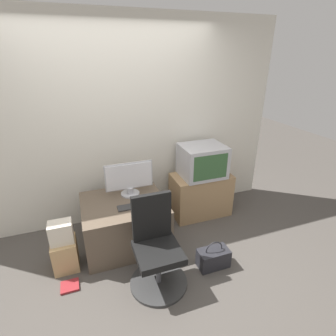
{
  "coord_description": "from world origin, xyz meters",
  "views": [
    {
      "loc": [
        -0.48,
        -1.93,
        2.14
      ],
      "look_at": [
        0.54,
        0.91,
        0.81
      ],
      "focal_mm": 28.0,
      "sensor_mm": 36.0,
      "label": 1
    }
  ],
  "objects_px": {
    "main_monitor": "(129,179)",
    "handbag": "(213,258)",
    "mouse": "(155,203)",
    "office_chair": "(156,252)",
    "keyboard": "(133,206)",
    "cardboard_box_lower": "(65,254)",
    "crt_tv": "(202,161)",
    "book": "(70,286)"
  },
  "relations": [
    {
      "from": "mouse",
      "to": "handbag",
      "type": "bearing_deg",
      "value": -48.97
    },
    {
      "from": "keyboard",
      "to": "crt_tv",
      "type": "distance_m",
      "value": 1.15
    },
    {
      "from": "office_chair",
      "to": "book",
      "type": "xyz_separation_m",
      "value": [
        -0.85,
        0.2,
        -0.35
      ]
    },
    {
      "from": "mouse",
      "to": "book",
      "type": "xyz_separation_m",
      "value": [
        -1.0,
        -0.33,
        -0.57
      ]
    },
    {
      "from": "mouse",
      "to": "office_chair",
      "type": "bearing_deg",
      "value": -105.76
    },
    {
      "from": "keyboard",
      "to": "handbag",
      "type": "distance_m",
      "value": 1.04
    },
    {
      "from": "mouse",
      "to": "book",
      "type": "relative_size",
      "value": 0.38
    },
    {
      "from": "crt_tv",
      "to": "book",
      "type": "bearing_deg",
      "value": -157.04
    },
    {
      "from": "keyboard",
      "to": "crt_tv",
      "type": "bearing_deg",
      "value": 21.08
    },
    {
      "from": "main_monitor",
      "to": "mouse",
      "type": "xyz_separation_m",
      "value": [
        0.21,
        -0.32,
        -0.19
      ]
    },
    {
      "from": "office_chair",
      "to": "handbag",
      "type": "bearing_deg",
      "value": -2.04
    },
    {
      "from": "office_chair",
      "to": "cardboard_box_lower",
      "type": "xyz_separation_m",
      "value": [
        -0.87,
        0.5,
        -0.19
      ]
    },
    {
      "from": "keyboard",
      "to": "office_chair",
      "type": "relative_size",
      "value": 0.37
    },
    {
      "from": "mouse",
      "to": "handbag",
      "type": "height_order",
      "value": "mouse"
    },
    {
      "from": "main_monitor",
      "to": "mouse",
      "type": "height_order",
      "value": "main_monitor"
    },
    {
      "from": "main_monitor",
      "to": "mouse",
      "type": "distance_m",
      "value": 0.43
    },
    {
      "from": "keyboard",
      "to": "cardboard_box_lower",
      "type": "bearing_deg",
      "value": -175.2
    },
    {
      "from": "office_chair",
      "to": "keyboard",
      "type": "bearing_deg",
      "value": 99.27
    },
    {
      "from": "cardboard_box_lower",
      "to": "mouse",
      "type": "bearing_deg",
      "value": 2.03
    },
    {
      "from": "main_monitor",
      "to": "crt_tv",
      "type": "bearing_deg",
      "value": 6.33
    },
    {
      "from": "mouse",
      "to": "cardboard_box_lower",
      "type": "relative_size",
      "value": 0.19
    },
    {
      "from": "keyboard",
      "to": "cardboard_box_lower",
      "type": "xyz_separation_m",
      "value": [
        -0.77,
        -0.07,
        -0.4
      ]
    },
    {
      "from": "crt_tv",
      "to": "office_chair",
      "type": "distance_m",
      "value": 1.44
    },
    {
      "from": "cardboard_box_lower",
      "to": "handbag",
      "type": "xyz_separation_m",
      "value": [
        1.5,
        -0.52,
        -0.06
      ]
    },
    {
      "from": "keyboard",
      "to": "book",
      "type": "xyz_separation_m",
      "value": [
        -0.76,
        -0.36,
        -0.56
      ]
    },
    {
      "from": "keyboard",
      "to": "mouse",
      "type": "bearing_deg",
      "value": -6.83
    },
    {
      "from": "keyboard",
      "to": "handbag",
      "type": "height_order",
      "value": "keyboard"
    },
    {
      "from": "main_monitor",
      "to": "book",
      "type": "distance_m",
      "value": 1.27
    },
    {
      "from": "main_monitor",
      "to": "office_chair",
      "type": "xyz_separation_m",
      "value": [
        0.06,
        -0.85,
        -0.41
      ]
    },
    {
      "from": "main_monitor",
      "to": "office_chair",
      "type": "height_order",
      "value": "main_monitor"
    },
    {
      "from": "handbag",
      "to": "book",
      "type": "bearing_deg",
      "value": 171.39
    },
    {
      "from": "crt_tv",
      "to": "cardboard_box_lower",
      "type": "relative_size",
      "value": 1.68
    },
    {
      "from": "main_monitor",
      "to": "handbag",
      "type": "height_order",
      "value": "main_monitor"
    },
    {
      "from": "handbag",
      "to": "book",
      "type": "distance_m",
      "value": 1.5
    },
    {
      "from": "crt_tv",
      "to": "handbag",
      "type": "xyz_separation_m",
      "value": [
        -0.32,
        -0.99,
        -0.71
      ]
    },
    {
      "from": "office_chair",
      "to": "handbag",
      "type": "distance_m",
      "value": 0.68
    },
    {
      "from": "keyboard",
      "to": "office_chair",
      "type": "bearing_deg",
      "value": -80.73
    },
    {
      "from": "mouse",
      "to": "keyboard",
      "type": "bearing_deg",
      "value": 173.17
    },
    {
      "from": "keyboard",
      "to": "mouse",
      "type": "relative_size",
      "value": 5.18
    },
    {
      "from": "main_monitor",
      "to": "book",
      "type": "xyz_separation_m",
      "value": [
        -0.79,
        -0.65,
        -0.76
      ]
    },
    {
      "from": "handbag",
      "to": "keyboard",
      "type": "bearing_deg",
      "value": 141.14
    },
    {
      "from": "main_monitor",
      "to": "office_chair",
      "type": "bearing_deg",
      "value": -85.9
    }
  ]
}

